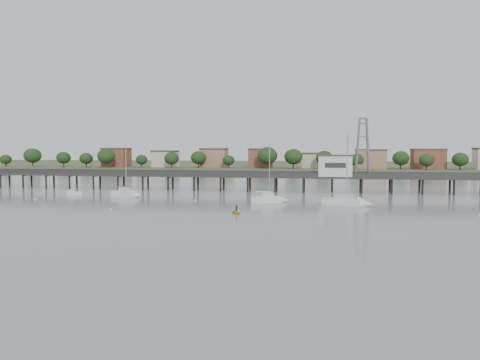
{
  "coord_description": "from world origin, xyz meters",
  "views": [
    {
      "loc": [
        22.45,
        -57.25,
        10.59
      ],
      "look_at": [
        4.46,
        42.0,
        4.0
      ],
      "focal_mm": 35.0,
      "sensor_mm": 36.0,
      "label": 1
    }
  ],
  "objects_px": {
    "lattice_tower": "(363,147)",
    "sailboat_c": "(273,199)",
    "sailboat_b": "(129,194)",
    "white_tender": "(75,193)",
    "pier": "(235,176)",
    "sailboat_d": "(352,202)",
    "yellow_dinghy": "(236,213)"
  },
  "relations": [
    {
      "from": "sailboat_d",
      "to": "sailboat_b",
      "type": "xyz_separation_m",
      "value": [
        -48.05,
        7.55,
        0.01
      ]
    },
    {
      "from": "sailboat_d",
      "to": "sailboat_c",
      "type": "xyz_separation_m",
      "value": [
        -15.3,
        2.51,
        0.01
      ]
    },
    {
      "from": "lattice_tower",
      "to": "sailboat_b",
      "type": "xyz_separation_m",
      "value": [
        -51.97,
        -19.6,
        -10.45
      ]
    },
    {
      "from": "white_tender",
      "to": "sailboat_b",
      "type": "bearing_deg",
      "value": -18.96
    },
    {
      "from": "lattice_tower",
      "to": "sailboat_d",
      "type": "distance_m",
      "value": 29.36
    },
    {
      "from": "lattice_tower",
      "to": "sailboat_b",
      "type": "relative_size",
      "value": 1.24
    },
    {
      "from": "sailboat_c",
      "to": "pier",
      "type": "bearing_deg",
      "value": 101.92
    },
    {
      "from": "pier",
      "to": "sailboat_d",
      "type": "distance_m",
      "value": 38.83
    },
    {
      "from": "pier",
      "to": "sailboat_b",
      "type": "xyz_separation_m",
      "value": [
        -20.47,
        -19.6,
        -3.15
      ]
    },
    {
      "from": "sailboat_d",
      "to": "sailboat_c",
      "type": "distance_m",
      "value": 15.51
    },
    {
      "from": "pier",
      "to": "white_tender",
      "type": "distance_m",
      "value": 38.99
    },
    {
      "from": "sailboat_c",
      "to": "sailboat_b",
      "type": "xyz_separation_m",
      "value": [
        -32.75,
        5.04,
        -0.0
      ]
    },
    {
      "from": "sailboat_d",
      "to": "white_tender",
      "type": "height_order",
      "value": "sailboat_d"
    },
    {
      "from": "sailboat_c",
      "to": "white_tender",
      "type": "relative_size",
      "value": 3.03
    },
    {
      "from": "pier",
      "to": "sailboat_c",
      "type": "bearing_deg",
      "value": -63.51
    },
    {
      "from": "sailboat_d",
      "to": "sailboat_b",
      "type": "distance_m",
      "value": 48.64
    },
    {
      "from": "sailboat_b",
      "to": "white_tender",
      "type": "relative_size",
      "value": 3.22
    },
    {
      "from": "sailboat_b",
      "to": "yellow_dinghy",
      "type": "bearing_deg",
      "value": -16.66
    },
    {
      "from": "lattice_tower",
      "to": "pier",
      "type": "bearing_deg",
      "value": -180.0
    },
    {
      "from": "lattice_tower",
      "to": "sailboat_b",
      "type": "height_order",
      "value": "lattice_tower"
    },
    {
      "from": "yellow_dinghy",
      "to": "sailboat_c",
      "type": "bearing_deg",
      "value": 43.15
    },
    {
      "from": "sailboat_d",
      "to": "yellow_dinghy",
      "type": "relative_size",
      "value": 5.55
    },
    {
      "from": "lattice_tower",
      "to": "white_tender",
      "type": "relative_size",
      "value": 4.0
    },
    {
      "from": "white_tender",
      "to": "pier",
      "type": "bearing_deg",
      "value": 16.74
    },
    {
      "from": "pier",
      "to": "sailboat_d",
      "type": "bearing_deg",
      "value": -44.55
    },
    {
      "from": "pier",
      "to": "white_tender",
      "type": "relative_size",
      "value": 38.74
    },
    {
      "from": "lattice_tower",
      "to": "sailboat_d",
      "type": "xyz_separation_m",
      "value": [
        -3.92,
        -27.15,
        -10.46
      ]
    },
    {
      "from": "sailboat_b",
      "to": "yellow_dinghy",
      "type": "relative_size",
      "value": 4.84
    },
    {
      "from": "lattice_tower",
      "to": "sailboat_b",
      "type": "bearing_deg",
      "value": -159.33
    },
    {
      "from": "sailboat_d",
      "to": "white_tender",
      "type": "distance_m",
      "value": 63.18
    },
    {
      "from": "sailboat_d",
      "to": "white_tender",
      "type": "relative_size",
      "value": 3.7
    },
    {
      "from": "lattice_tower",
      "to": "sailboat_c",
      "type": "distance_m",
      "value": 32.95
    }
  ]
}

